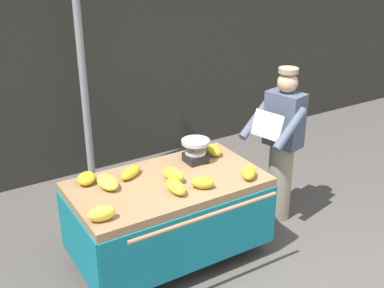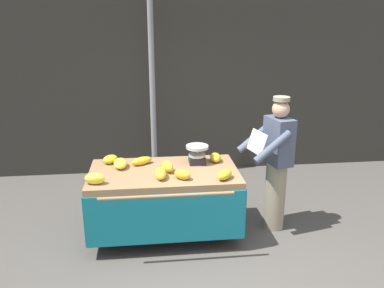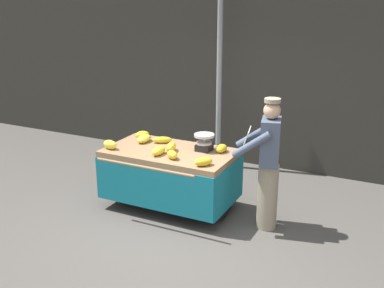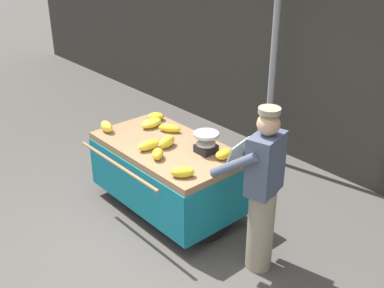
{
  "view_description": "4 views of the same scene",
  "coord_description": "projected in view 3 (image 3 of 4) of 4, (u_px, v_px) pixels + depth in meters",
  "views": [
    {
      "loc": [
        -2.42,
        -2.8,
        2.97
      ],
      "look_at": [
        -0.36,
        0.56,
        1.24
      ],
      "focal_mm": 45.68,
      "sensor_mm": 36.0,
      "label": 1
    },
    {
      "loc": [
        -0.7,
        -3.74,
        2.59
      ],
      "look_at": [
        -0.21,
        0.58,
        1.21
      ],
      "focal_mm": 37.18,
      "sensor_mm": 36.0,
      "label": 2
    },
    {
      "loc": [
        2.42,
        -4.57,
        2.89
      ],
      "look_at": [
        -0.13,
        0.57,
        1.04
      ],
      "focal_mm": 43.33,
      "sensor_mm": 36.0,
      "label": 3
    },
    {
      "loc": [
        3.26,
        -2.26,
        3.2
      ],
      "look_at": [
        -0.07,
        0.67,
        1.05
      ],
      "focal_mm": 44.09,
      "sensor_mm": 36.0,
      "label": 4
    }
  ],
  "objects": [
    {
      "name": "banana_bunch_8",
      "position": [
        204.0,
        162.0,
        5.77
      ],
      "size": [
        0.25,
        0.27,
        0.11
      ],
      "primitive_type": "ellipsoid",
      "rotation": [
        0.0,
        0.0,
        2.45
      ],
      "color": "gold",
      "rests_on": "banana_cart"
    },
    {
      "name": "back_wall",
      "position": [
        265.0,
        39.0,
        7.73
      ],
      "size": [
        16.0,
        0.24,
        4.39
      ],
      "primitive_type": "cube",
      "color": "#2D2B26",
      "rests_on": "ground"
    },
    {
      "name": "street_pole",
      "position": [
        219.0,
        70.0,
        7.75
      ],
      "size": [
        0.09,
        0.09,
        3.38
      ],
      "primitive_type": "cylinder",
      "color": "gray",
      "rests_on": "ground"
    },
    {
      "name": "banana_bunch_2",
      "position": [
        142.0,
        134.0,
        6.91
      ],
      "size": [
        0.25,
        0.26,
        0.1
      ],
      "primitive_type": "ellipsoid",
      "rotation": [
        0.0,
        0.0,
        2.5
      ],
      "color": "gold",
      "rests_on": "banana_cart"
    },
    {
      "name": "banana_cart",
      "position": [
        170.0,
        166.0,
        6.44
      ],
      "size": [
        1.8,
        1.2,
        0.86
      ],
      "color": "#93704C",
      "rests_on": "ground"
    },
    {
      "name": "banana_bunch_0",
      "position": [
        144.0,
        139.0,
        6.71
      ],
      "size": [
        0.18,
        0.3,
        0.11
      ],
      "primitive_type": "ellipsoid",
      "rotation": [
        0.0,
        0.0,
        0.05
      ],
      "color": "yellow",
      "rests_on": "banana_cart"
    },
    {
      "name": "ground_plane",
      "position": [
        181.0,
        237.0,
        5.81
      ],
      "size": [
        60.0,
        60.0,
        0.0
      ],
      "primitive_type": "plane",
      "color": "#514C47"
    },
    {
      "name": "banana_bunch_5",
      "position": [
        171.0,
        147.0,
        6.3
      ],
      "size": [
        0.18,
        0.26,
        0.13
      ],
      "primitive_type": "ellipsoid",
      "rotation": [
        0.0,
        0.0,
        0.27
      ],
      "color": "yellow",
      "rests_on": "banana_cart"
    },
    {
      "name": "banana_bunch_4",
      "position": [
        221.0,
        148.0,
        6.28
      ],
      "size": [
        0.15,
        0.22,
        0.11
      ],
      "primitive_type": "ellipsoid",
      "rotation": [
        0.0,
        0.0,
        3.09
      ],
      "color": "gold",
      "rests_on": "banana_cart"
    },
    {
      "name": "weighing_scale",
      "position": [
        204.0,
        142.0,
        6.32
      ],
      "size": [
        0.28,
        0.28,
        0.24
      ],
      "color": "black",
      "rests_on": "banana_cart"
    },
    {
      "name": "vendor_person",
      "position": [
        268.0,
        164.0,
        5.79
      ],
      "size": [
        0.66,
        0.61,
        1.71
      ],
      "color": "gray",
      "rests_on": "ground"
    },
    {
      "name": "banana_bunch_6",
      "position": [
        110.0,
        145.0,
        6.4
      ],
      "size": [
        0.24,
        0.15,
        0.13
      ],
      "primitive_type": "ellipsoid",
      "rotation": [
        0.0,
        0.0,
        1.42
      ],
      "color": "yellow",
      "rests_on": "banana_cart"
    },
    {
      "name": "banana_bunch_3",
      "position": [
        162.0,
        140.0,
        6.67
      ],
      "size": [
        0.29,
        0.24,
        0.1
      ],
      "primitive_type": "ellipsoid",
      "rotation": [
        0.0,
        0.0,
        2.12
      ],
      "color": "gold",
      "rests_on": "banana_cart"
    },
    {
      "name": "banana_bunch_1",
      "position": [
        159.0,
        151.0,
        6.17
      ],
      "size": [
        0.13,
        0.28,
        0.11
      ],
      "primitive_type": "ellipsoid",
      "rotation": [
        0.0,
        0.0,
        3.12
      ],
      "color": "yellow",
      "rests_on": "banana_cart"
    },
    {
      "name": "banana_bunch_7",
      "position": [
        172.0,
        155.0,
        6.02
      ],
      "size": [
        0.23,
        0.22,
        0.11
      ],
      "primitive_type": "ellipsoid",
      "rotation": [
        0.0,
        0.0,
        0.88
      ],
      "color": "gold",
      "rests_on": "banana_cart"
    }
  ]
}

